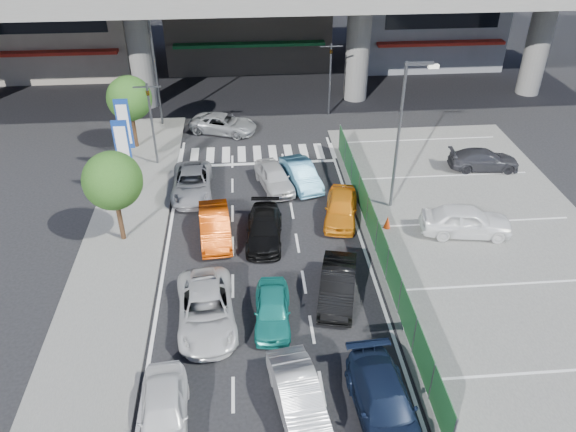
{
  "coord_description": "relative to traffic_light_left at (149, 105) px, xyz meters",
  "views": [
    {
      "loc": [
        -0.77,
        -19.42,
        16.29
      ],
      "look_at": [
        1.14,
        3.05,
        1.6
      ],
      "focal_mm": 35.0,
      "sensor_mm": 36.0,
      "label": 1
    }
  ],
  "objects": [
    {
      "name": "taxi_teal_mid",
      "position": [
        6.24,
        -14.34,
        -3.32
      ],
      "size": [
        1.67,
        3.71,
        1.24
      ],
      "primitive_type": "imported",
      "rotation": [
        0.0,
        0.0,
        -0.06
      ],
      "color": "#1A867C",
      "rests_on": "ground"
    },
    {
      "name": "sedan_black_mid",
      "position": [
        6.2,
        -8.5,
        -3.32
      ],
      "size": [
        2.07,
        4.39,
        1.24
      ],
      "primitive_type": "imported",
      "rotation": [
        0.0,
        0.0,
        -0.08
      ],
      "color": "black",
      "rests_on": "ground"
    },
    {
      "name": "parking_lot",
      "position": [
        17.2,
        -10.0,
        -3.91
      ],
      "size": [
        12.0,
        28.0,
        0.06
      ],
      "primitive_type": "cube",
      "color": "#575754",
      "rests_on": "ground"
    },
    {
      "name": "crossing_wagon_silver",
      "position": [
        4.04,
        4.44,
        -3.31
      ],
      "size": [
        4.96,
        3.51,
        1.26
      ],
      "primitive_type": "imported",
      "rotation": [
        0.0,
        0.0,
        1.22
      ],
      "color": "gray",
      "rests_on": "ground"
    },
    {
      "name": "taxi_orange_left",
      "position": [
        3.76,
        -8.15,
        -3.25
      ],
      "size": [
        1.8,
        4.29,
        1.38
      ],
      "primitive_type": "imported",
      "rotation": [
        0.0,
        0.0,
        0.08
      ],
      "color": "#C43F07",
      "rests_on": "ground"
    },
    {
      "name": "sidewalk_left",
      "position": [
        -0.8,
        -8.0,
        -3.88
      ],
      "size": [
        4.0,
        30.0,
        0.12
      ],
      "primitive_type": "cube",
      "color": "#575754",
      "rests_on": "ground"
    },
    {
      "name": "street_lamp_left",
      "position": [
        -0.13,
        6.0,
        0.83
      ],
      "size": [
        1.65,
        0.22,
        8.0
      ],
      "color": "#595B60",
      "rests_on": "ground"
    },
    {
      "name": "van_white_back_left",
      "position": [
        2.34,
        -19.11,
        -3.25
      ],
      "size": [
        1.93,
        4.16,
        1.38
      ],
      "primitive_type": "imported",
      "rotation": [
        0.0,
        0.0,
        0.08
      ],
      "color": "white",
      "rests_on": "ground"
    },
    {
      "name": "signboard_far",
      "position": [
        -1.4,
        -1.01,
        -0.87
      ],
      "size": [
        0.8,
        0.14,
        4.7
      ],
      "color": "#595B60",
      "rests_on": "ground"
    },
    {
      "name": "traffic_cone",
      "position": [
        12.51,
        -8.11,
        -3.53
      ],
      "size": [
        0.47,
        0.47,
        0.69
      ],
      "primitive_type": "cone",
      "rotation": [
        0.0,
        0.0,
        0.41
      ],
      "color": "#FF400E",
      "rests_on": "parking_lot"
    },
    {
      "name": "hatch_black_mid_right",
      "position": [
        9.13,
        -13.12,
        -3.25
      ],
      "size": [
        2.32,
        4.37,
        1.37
      ],
      "primitive_type": "imported",
      "rotation": [
        0.0,
        0.0,
        -0.22
      ],
      "color": "black",
      "rests_on": "ground"
    },
    {
      "name": "minivan_navy_back",
      "position": [
        9.71,
        -19.39,
        -3.25
      ],
      "size": [
        2.24,
        4.87,
        1.38
      ],
      "primitive_type": "imported",
      "rotation": [
        0.0,
        0.0,
        0.06
      ],
      "color": "#111B33",
      "rests_on": "ground"
    },
    {
      "name": "traffic_light_left",
      "position": [
        0.0,
        0.0,
        0.0
      ],
      "size": [
        1.6,
        1.24,
        5.2
      ],
      "color": "#595B60",
      "rests_on": "ground"
    },
    {
      "name": "street_lamp_right",
      "position": [
        13.37,
        -6.0,
        0.83
      ],
      "size": [
        1.65,
        0.22,
        8.0
      ],
      "color": "#595B60",
      "rests_on": "ground"
    },
    {
      "name": "tree_near",
      "position": [
        -0.8,
        -8.0,
        -0.55
      ],
      "size": [
        2.8,
        2.8,
        4.8
      ],
      "color": "#382314",
      "rests_on": "ground"
    },
    {
      "name": "parked_sedan_dgrey",
      "position": [
        19.79,
        -2.3,
        -3.27
      ],
      "size": [
        4.33,
        2.09,
        1.22
      ],
      "primitive_type": "imported",
      "rotation": [
        0.0,
        0.0,
        1.48
      ],
      "color": "#313136",
      "rests_on": "parking_lot"
    },
    {
      "name": "sedan_white_front_mid",
      "position": [
        7.03,
        -3.4,
        -3.27
      ],
      "size": [
        2.45,
        4.16,
        1.33
      ],
      "primitive_type": "imported",
      "rotation": [
        0.0,
        0.0,
        0.24
      ],
      "color": "silver",
      "rests_on": "ground"
    },
    {
      "name": "hatch_white_back_mid",
      "position": [
        6.85,
        -18.76,
        -3.27
      ],
      "size": [
        2.06,
        4.24,
        1.34
      ],
      "primitive_type": "imported",
      "rotation": [
        0.0,
        0.0,
        0.16
      ],
      "color": "silver",
      "rests_on": "ground"
    },
    {
      "name": "sedan_white_mid_left",
      "position": [
        3.56,
        -14.2,
        -3.25
      ],
      "size": [
        2.69,
        5.14,
        1.38
      ],
      "primitive_type": "imported",
      "rotation": [
        0.0,
        0.0,
        0.08
      ],
      "color": "silver",
      "rests_on": "ground"
    },
    {
      "name": "kei_truck_front_right",
      "position": [
        8.58,
        -3.18,
        -3.27
      ],
      "size": [
        2.36,
        4.25,
        1.33
      ],
      "primitive_type": "imported",
      "rotation": [
        0.0,
        0.0,
        0.25
      ],
      "color": "#549CC0",
      "rests_on": "ground"
    },
    {
      "name": "taxi_orange_right",
      "position": [
        10.28,
        -7.01,
        -3.25
      ],
      "size": [
        2.45,
        4.3,
        1.38
      ],
      "primitive_type": "imported",
      "rotation": [
        0.0,
        0.0,
        -0.21
      ],
      "color": "orange",
      "rests_on": "ground"
    },
    {
      "name": "wagon_silver_front_left",
      "position": [
        2.37,
        -3.68,
        -3.28
      ],
      "size": [
        2.29,
        4.76,
        1.31
      ],
      "primitive_type": "imported",
      "rotation": [
        0.0,
        0.0,
        0.03
      ],
      "color": "gray",
      "rests_on": "ground"
    },
    {
      "name": "fence_run",
      "position": [
        11.5,
        -11.0,
        -3.04
      ],
      "size": [
        0.16,
        22.0,
        1.8
      ],
      "primitive_type": null,
      "color": "#1C5227",
      "rests_on": "ground"
    },
    {
      "name": "ground",
      "position": [
        6.2,
        -12.0,
        -3.94
      ],
      "size": [
        120.0,
        120.0,
        0.0
      ],
      "primitive_type": "plane",
      "color": "black",
      "rests_on": "ground"
    },
    {
      "name": "signboard_near",
      "position": [
        -1.0,
        -4.01,
        -0.87
      ],
      "size": [
        0.8,
        0.14,
        4.7
      ],
      "color": "#595B60",
      "rests_on": "ground"
    },
    {
      "name": "parked_sedan_white",
      "position": [
        16.28,
        -8.93,
        -3.11
      ],
      "size": [
        4.7,
        2.44,
        1.53
      ],
      "primitive_type": "imported",
      "rotation": [
        0.0,
        0.0,
        1.42
      ],
      "color": "white",
      "rests_on": "parking_lot"
    },
    {
      "name": "traffic_light_right",
      "position": [
        11.7,
        7.0,
        0.0
      ],
      "size": [
        1.6,
        1.24,
        5.2
      ],
      "color": "#595B60",
      "rests_on": "ground"
    },
    {
      "name": "tree_far",
      "position": [
        -1.6,
        2.5,
        -0.55
      ],
      "size": [
        2.8,
        2.8,
        4.8
      ],
      "color": "#382314",
      "rests_on": "ground"
    }
  ]
}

